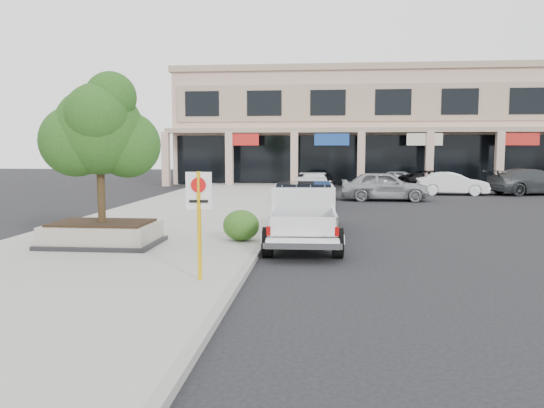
% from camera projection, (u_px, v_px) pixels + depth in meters
% --- Properties ---
extents(ground, '(120.00, 120.00, 0.00)m').
position_uv_depth(ground, '(312.00, 265.00, 13.41)').
color(ground, black).
rests_on(ground, ground).
extents(sidewalk, '(8.00, 52.00, 0.15)m').
position_uv_depth(sidewalk, '(169.00, 225.00, 19.88)').
color(sidewalk, gray).
rests_on(sidewalk, ground).
extents(curb, '(0.20, 52.00, 0.15)m').
position_uv_depth(curb, '(274.00, 226.00, 19.49)').
color(curb, gray).
rests_on(curb, ground).
extents(strip_mall, '(40.55, 12.43, 9.50)m').
position_uv_depth(strip_mall, '(415.00, 127.00, 45.71)').
color(strip_mall, tan).
rests_on(strip_mall, ground).
extents(planter, '(3.20, 2.20, 0.68)m').
position_uv_depth(planter, '(103.00, 234.00, 15.28)').
color(planter, black).
rests_on(planter, sidewalk).
extents(planter_tree, '(2.90, 2.55, 4.00)m').
position_uv_depth(planter_tree, '(106.00, 131.00, 15.12)').
color(planter_tree, black).
rests_on(planter_tree, planter).
extents(no_parking_sign, '(0.55, 0.09, 2.30)m').
position_uv_depth(no_parking_sign, '(199.00, 211.00, 11.09)').
color(no_parking_sign, '#DEA60B').
rests_on(no_parking_sign, sidewalk).
extents(hedge, '(1.10, 0.99, 0.93)m').
position_uv_depth(hedge, '(241.00, 225.00, 15.97)').
color(hedge, '#204B15').
rests_on(hedge, sidewalk).
extents(pickup_truck, '(2.35, 5.90, 1.84)m').
position_uv_depth(pickup_truck, '(303.00, 215.00, 16.13)').
color(pickup_truck, silver).
rests_on(pickup_truck, ground).
extents(curb_car_a, '(2.08, 4.24, 1.39)m').
position_uv_depth(curb_car_a, '(312.00, 209.00, 19.69)').
color(curb_car_a, '#323638').
rests_on(curb_car_a, ground).
extents(curb_car_b, '(1.60, 4.54, 1.49)m').
position_uv_depth(curb_car_b, '(311.00, 193.00, 26.24)').
color(curb_car_b, '#A7A9AF').
rests_on(curb_car_b, ground).
extents(curb_car_c, '(2.31, 5.02, 1.42)m').
position_uv_depth(curb_car_c, '(314.00, 185.00, 31.87)').
color(curb_car_c, white).
rests_on(curb_car_c, ground).
extents(curb_car_d, '(2.53, 5.04, 1.37)m').
position_uv_depth(curb_car_d, '(318.00, 179.00, 38.40)').
color(curb_car_d, black).
rests_on(curb_car_d, ground).
extents(lot_car_a, '(4.94, 2.08, 1.67)m').
position_uv_depth(lot_car_a, '(384.00, 186.00, 29.81)').
color(lot_car_a, gray).
rests_on(lot_car_a, ground).
extents(lot_car_b, '(4.43, 1.78, 1.43)m').
position_uv_depth(lot_car_b, '(452.00, 184.00, 33.45)').
color(lot_car_b, silver).
rests_on(lot_car_b, ground).
extents(lot_car_c, '(6.12, 3.89, 1.65)m').
position_uv_depth(lot_car_c, '(531.00, 182.00, 33.67)').
color(lot_car_c, '#313437').
rests_on(lot_car_c, ground).
extents(lot_car_d, '(5.42, 3.61, 1.38)m').
position_uv_depth(lot_car_d, '(435.00, 180.00, 37.49)').
color(lot_car_d, black).
rests_on(lot_car_d, ground).
extents(lot_car_e, '(4.23, 3.02, 1.34)m').
position_uv_depth(lot_car_e, '(402.00, 179.00, 39.19)').
color(lot_car_e, '#9C9EA4').
rests_on(lot_car_e, ground).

